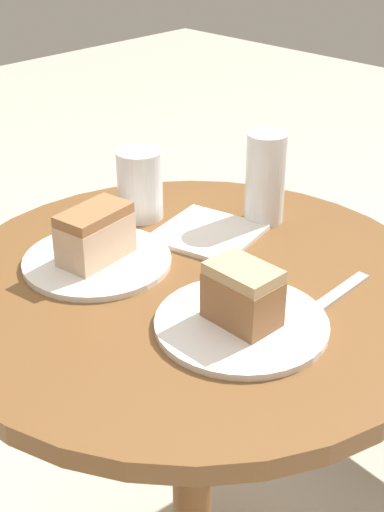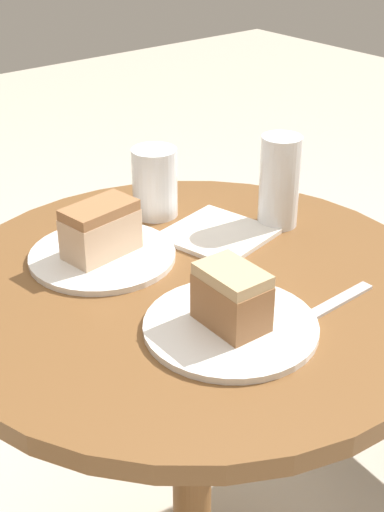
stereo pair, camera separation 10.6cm
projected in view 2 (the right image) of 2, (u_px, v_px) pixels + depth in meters
The scene contains 9 objects.
table at pixel (192, 366), 1.16m from camera, with size 0.77×0.77×0.74m.
plate_near at pixel (231, 326), 0.96m from camera, with size 0.24×0.24×0.01m.
plate_far at pixel (102, 256), 1.13m from camera, with size 0.23×0.23×0.01m.
cake_slice_near at pixel (232, 297), 0.94m from camera, with size 0.10×0.07×0.08m.
cake_slice_far at pixel (101, 229), 1.11m from camera, with size 0.08×0.12×0.08m.
glass_lemonade at pixel (279, 187), 1.21m from camera, with size 0.07×0.07×0.16m.
glass_water at pixel (155, 186), 1.25m from camera, with size 0.08×0.08×0.12m.
napkin_stack at pixel (218, 234), 1.20m from camera, with size 0.19×0.19×0.01m.
fork at pixel (327, 307), 1.01m from camera, with size 0.02×0.19×0.00m.
Camera 2 is at (0.72, -0.59, 1.29)m, focal length 50.00 mm.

